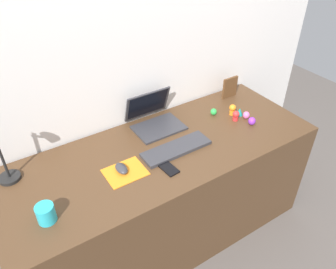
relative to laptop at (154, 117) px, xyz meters
The scene contains 17 objects.
ground_plane 0.83m from the laptop, 109.21° to the right, with size 6.00×6.00×0.00m, color #59514C.
back_wall 0.18m from the laptop, 120.94° to the left, with size 3.06×0.05×1.70m, color silver.
desk 0.50m from the laptop, 109.21° to the right, with size 1.86×0.70×0.74m, color #4C331E.
laptop is the anchor object (origin of this frame).
keyboard 0.30m from the laptop, 95.11° to the right, with size 0.41×0.13×0.02m, color #333338.
mousepad 0.47m from the laptop, 139.54° to the right, with size 0.21×0.17×0.00m, color orange.
mouse 0.47m from the laptop, 142.04° to the right, with size 0.06×0.10×0.03m, color #333338.
cell_phone 0.43m from the laptop, 110.78° to the right, with size 0.06×0.13×0.01m, color black.
desk_lamp 0.89m from the laptop, behind, with size 0.11×0.15×0.38m.
picture_frame 0.63m from the laptop, ahead, with size 0.12×0.02×0.15m, color brown.
coffee_mug 0.88m from the laptop, 153.32° to the right, with size 0.08×0.08×0.09m, color #28B7CC.
toy_figurine_red 0.52m from the laptop, 27.51° to the right, with size 0.04×0.04×0.07m.
toy_figurine_pink 0.60m from the laptop, 26.41° to the right, with size 0.04×0.04×0.05m, color pink.
toy_figurine_green 0.41m from the laptop, 17.24° to the right, with size 0.04×0.04×0.05m, color green.
toy_figurine_orange 0.53m from the laptop, 20.35° to the right, with size 0.04×0.04×0.07m.
toy_figurine_teal 0.57m from the laptop, 21.98° to the right, with size 0.05×0.05×0.05m, color teal.
toy_figurine_purple 0.62m from the laptop, 33.22° to the right, with size 0.05×0.05×0.05m, color purple.
Camera 1 is at (-0.77, -1.25, 1.93)m, focal length 35.26 mm.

